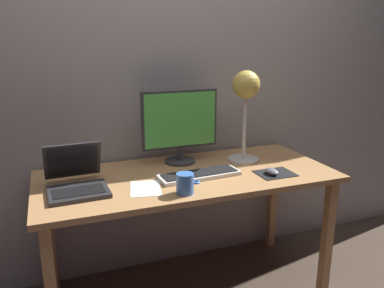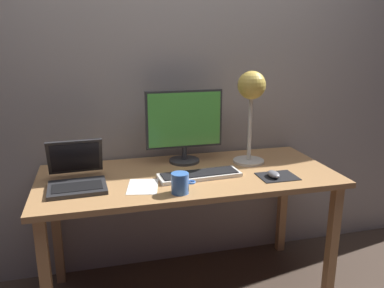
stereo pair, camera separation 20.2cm
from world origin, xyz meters
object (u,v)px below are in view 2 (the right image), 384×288
monitor (184,123)px  keyboard_main (199,175)px  desk_lamp (251,95)px  mouse (274,174)px  coffee_mug (180,183)px  laptop (76,173)px

monitor → keyboard_main: bearing=-86.3°
keyboard_main → desk_lamp: size_ratio=0.83×
keyboard_main → mouse: (0.38, -0.11, 0.01)m
keyboard_main → coffee_mug: 0.24m
keyboard_main → desk_lamp: bearing=25.9°
laptop → keyboard_main: bearing=-5.3°
monitor → mouse: 0.59m
monitor → keyboard_main: monitor is taller
keyboard_main → desk_lamp: (0.35, 0.17, 0.39)m
monitor → desk_lamp: (0.37, -0.10, 0.16)m
keyboard_main → desk_lamp: desk_lamp is taller
monitor → desk_lamp: bearing=-15.3°
monitor → keyboard_main: size_ratio=1.00×
monitor → laptop: size_ratio=1.30×
monitor → mouse: size_ratio=4.68×
monitor → laptop: (-0.61, -0.21, -0.17)m
coffee_mug → mouse: bearing=8.5°
monitor → laptop: 0.67m
monitor → laptop: monitor is taller
laptop → coffee_mug: size_ratio=2.90×
laptop → desk_lamp: 1.04m
laptop → coffee_mug: (0.48, -0.25, -0.01)m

